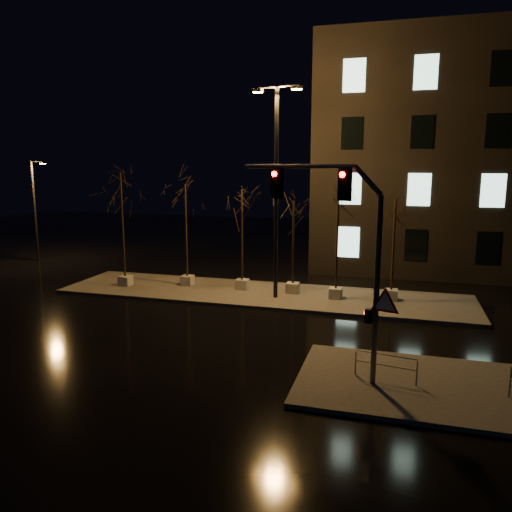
% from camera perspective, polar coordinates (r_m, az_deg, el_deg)
% --- Properties ---
extents(ground, '(90.00, 90.00, 0.00)m').
position_cam_1_polar(ground, '(21.46, -3.73, -8.50)').
color(ground, black).
rests_on(ground, ground).
extents(median, '(22.00, 5.00, 0.15)m').
position_cam_1_polar(median, '(26.92, 0.59, -4.39)').
color(median, '#4F4C46').
rests_on(median, ground).
extents(sidewalk_corner, '(7.00, 5.00, 0.15)m').
position_cam_1_polar(sidewalk_corner, '(17.05, 17.07, -13.84)').
color(sidewalk_corner, '#4F4C46').
rests_on(sidewalk_corner, ground).
extents(tree_0, '(1.80, 1.80, 6.55)m').
position_cam_1_polar(tree_0, '(28.79, -15.14, 6.39)').
color(tree_0, '#B6B2A9').
rests_on(tree_0, median).
extents(tree_1, '(1.80, 1.80, 5.87)m').
position_cam_1_polar(tree_1, '(28.19, -8.05, 5.53)').
color(tree_1, '#B6B2A9').
rests_on(tree_1, median).
extents(tree_2, '(1.80, 1.80, 5.63)m').
position_cam_1_polar(tree_2, '(27.01, -1.62, 5.03)').
color(tree_2, '#B6B2A9').
rests_on(tree_2, median).
extents(tree_3, '(1.80, 1.80, 5.09)m').
position_cam_1_polar(tree_3, '(26.30, 4.31, 3.97)').
color(tree_3, '#B6B2A9').
rests_on(tree_3, median).
extents(tree_4, '(1.80, 1.80, 5.29)m').
position_cam_1_polar(tree_4, '(25.40, 9.32, 3.97)').
color(tree_4, '#B6B2A9').
rests_on(tree_4, median).
extents(tree_5, '(1.80, 1.80, 5.29)m').
position_cam_1_polar(tree_5, '(25.71, 15.57, 3.81)').
color(tree_5, '#B6B2A9').
rests_on(tree_5, median).
extents(traffic_signal_mast, '(5.38, 1.65, 6.81)m').
position_cam_1_polar(traffic_signal_mast, '(15.73, 10.02, 1.76)').
color(traffic_signal_mast, '#585A5F').
rests_on(traffic_signal_mast, sidewalk_corner).
extents(streetlight_main, '(2.63, 0.83, 10.56)m').
position_cam_1_polar(streetlight_main, '(25.19, 2.33, 8.79)').
color(streetlight_main, black).
rests_on(streetlight_main, median).
extents(streetlight_far, '(1.42, 0.38, 7.23)m').
position_cam_1_polar(streetlight_far, '(39.53, -23.89, 5.20)').
color(streetlight_far, black).
rests_on(streetlight_far, ground).
extents(guard_rail_a, '(1.95, 0.39, 0.85)m').
position_cam_1_polar(guard_rail_a, '(16.77, 14.60, -11.77)').
color(guard_rail_a, '#585A5F').
rests_on(guard_rail_a, sidewalk_corner).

